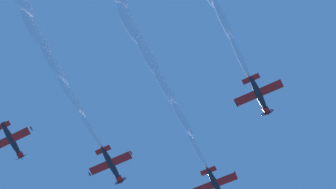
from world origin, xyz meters
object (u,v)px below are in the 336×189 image
at_px(airplane_slot_tail, 12,141).
at_px(airplane_lead, 216,185).
at_px(airplane_right_wingman, 259,95).
at_px(airplane_left_wingman, 112,165).

bearing_deg(airplane_slot_tail, airplane_lead, -20.58).
bearing_deg(airplane_slot_tail, airplane_right_wingman, -45.23).
distance_m(airplane_right_wingman, airplane_slot_tail, 46.40).
bearing_deg(airplane_left_wingman, airplane_right_wingman, -60.48).
xyz_separation_m(airplane_left_wingman, airplane_slot_tail, (-17.92, 6.89, 1.65)).
bearing_deg(airplane_left_wingman, airplane_lead, -20.15).
height_order(airplane_lead, airplane_slot_tail, airplane_slot_tail).
bearing_deg(airplane_right_wingman, airplane_left_wingman, 119.52).
height_order(airplane_left_wingman, airplane_right_wingman, airplane_right_wingman).
height_order(airplane_right_wingman, airplane_slot_tail, airplane_slot_tail).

